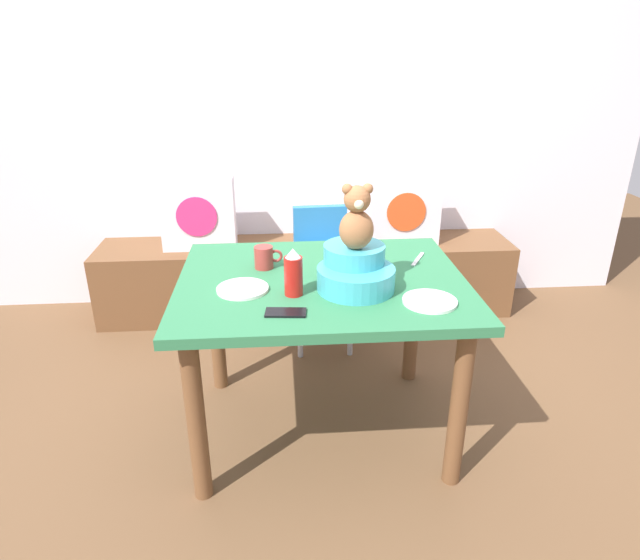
{
  "coord_description": "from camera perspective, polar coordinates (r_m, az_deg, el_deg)",
  "views": [
    {
      "loc": [
        -0.16,
        -2.01,
        1.6
      ],
      "look_at": [
        0.0,
        0.1,
        0.69
      ],
      "focal_mm": 30.36,
      "sensor_mm": 36.0,
      "label": 1
    }
  ],
  "objects": [
    {
      "name": "table_fork",
      "position": [
        2.42,
        10.28,
        2.18
      ],
      "size": [
        0.09,
        0.16,
        0.01
      ],
      "primitive_type": "cube",
      "rotation": [
        0.0,
        0.0,
        2.65
      ],
      "color": "silver",
      "rests_on": "dining_table"
    },
    {
      "name": "ketchup_bottle",
      "position": [
        2.02,
        -2.82,
        0.72
      ],
      "size": [
        0.07,
        0.07,
        0.18
      ],
      "color": "red",
      "rests_on": "dining_table"
    },
    {
      "name": "highchair",
      "position": [
        2.99,
        0.32,
        2.18
      ],
      "size": [
        0.34,
        0.46,
        0.79
      ],
      "color": "#2672B2",
      "rests_on": "ground_plane"
    },
    {
      "name": "pillow_floral_left",
      "position": [
        3.36,
        -12.73,
        6.86
      ],
      "size": [
        0.44,
        0.15,
        0.44
      ],
      "color": "silver",
      "rests_on": "window_bench"
    },
    {
      "name": "cell_phone",
      "position": [
        1.91,
        -3.64,
        -3.44
      ],
      "size": [
        0.15,
        0.08,
        0.01
      ],
      "primitive_type": "cube",
      "rotation": [
        0.0,
        0.0,
        1.47
      ],
      "color": "black",
      "rests_on": "dining_table"
    },
    {
      "name": "dinner_plate_near",
      "position": [
        2.02,
        11.49,
        -2.2
      ],
      "size": [
        0.2,
        0.2,
        0.01
      ],
      "primitive_type": "cylinder",
      "color": "white",
      "rests_on": "dining_table"
    },
    {
      "name": "ground_plane",
      "position": [
        2.57,
        0.18,
        -15.16
      ],
      "size": [
        8.0,
        8.0,
        0.0
      ],
      "primitive_type": "plane",
      "color": "brown"
    },
    {
      "name": "teddy_bear",
      "position": [
        2.02,
        3.89,
        6.46
      ],
      "size": [
        0.13,
        0.12,
        0.25
      ],
      "color": "#A0663E",
      "rests_on": "infant_seat_teal"
    },
    {
      "name": "dining_table",
      "position": [
        2.24,
        0.2,
        -2.42
      ],
      "size": [
        1.16,
        0.92,
        0.74
      ],
      "color": "#2D7247",
      "rests_on": "ground_plane"
    },
    {
      "name": "back_wall",
      "position": [
        3.5,
        -1.85,
        18.4
      ],
      "size": [
        4.4,
        0.1,
        2.6
      ],
      "primitive_type": "cube",
      "color": "silver",
      "rests_on": "ground_plane"
    },
    {
      "name": "dinner_plate_far",
      "position": [
        2.1,
        -8.16,
        -0.93
      ],
      "size": [
        0.2,
        0.2,
        0.01
      ],
      "primitive_type": "cylinder",
      "color": "white",
      "rests_on": "dining_table"
    },
    {
      "name": "infant_seat_teal",
      "position": [
        2.09,
        3.74,
        1.03
      ],
      "size": [
        0.3,
        0.33,
        0.16
      ],
      "color": "#3DA7B8",
      "rests_on": "dining_table"
    },
    {
      "name": "window_bench",
      "position": [
        3.5,
        -1.41,
        0.28
      ],
      "size": [
        2.6,
        0.44,
        0.46
      ],
      "primitive_type": "cube",
      "color": "brown",
      "rests_on": "ground_plane"
    },
    {
      "name": "pillow_floral_right",
      "position": [
        3.41,
        8.82,
        7.41
      ],
      "size": [
        0.44,
        0.15,
        0.44
      ],
      "color": "silver",
      "rests_on": "window_bench"
    },
    {
      "name": "coffee_mug",
      "position": [
        2.29,
        -5.88,
        2.4
      ],
      "size": [
        0.12,
        0.08,
        0.09
      ],
      "color": "#9E332D",
      "rests_on": "dining_table"
    }
  ]
}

